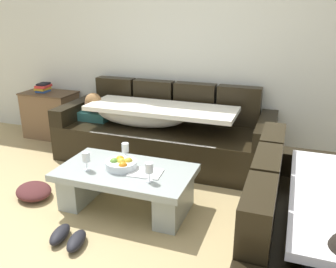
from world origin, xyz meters
name	(u,v)px	position (x,y,z in m)	size (l,w,h in m)	color
ground_plane	(106,237)	(0.00, 0.00, 0.00)	(14.00, 14.00, 0.00)	tan
back_wall	(187,41)	(0.00, 2.15, 1.35)	(9.00, 0.10, 2.70)	silver
couch_along_wall	(161,133)	(-0.15, 1.63, 0.33)	(2.50, 0.92, 0.88)	black
couch_near_window	(318,242)	(1.53, 0.01, 0.33)	(0.92, 1.78, 0.88)	black
coffee_table	(126,184)	(-0.05, 0.48, 0.24)	(1.20, 0.68, 0.38)	#98A29E
fruit_bowl	(121,164)	(-0.09, 0.48, 0.42)	(0.28, 0.28, 0.10)	silver
wine_glass_near_left	(86,158)	(-0.37, 0.36, 0.50)	(0.07, 0.07, 0.17)	silver
wine_glass_near_right	(149,169)	(0.24, 0.33, 0.50)	(0.07, 0.07, 0.17)	silver
wine_glass_far_back	(125,148)	(-0.14, 0.67, 0.50)	(0.07, 0.07, 0.17)	silver
open_magazine	(146,173)	(0.15, 0.47, 0.39)	(0.28, 0.21, 0.01)	white
side_cabinet	(51,115)	(-1.89, 1.85, 0.32)	(0.72, 0.44, 0.64)	brown
book_stack_on_cabinet	(43,87)	(-1.97, 1.85, 0.70)	(0.19, 0.23, 0.12)	#2D569E
pair_of_shoes	(68,238)	(-0.25, -0.16, 0.04)	(0.34, 0.32, 0.09)	black
crumpled_garment	(34,191)	(-0.98, 0.34, 0.06)	(0.40, 0.32, 0.12)	#4C2323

